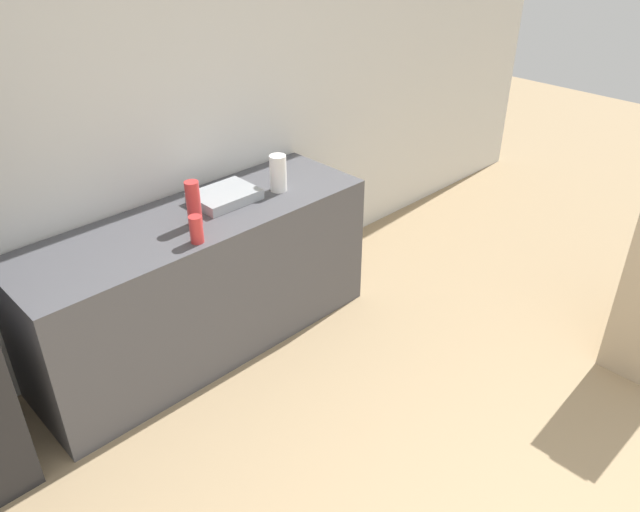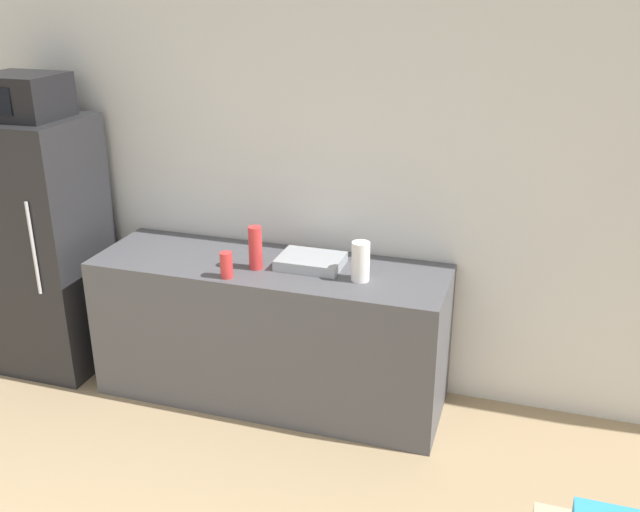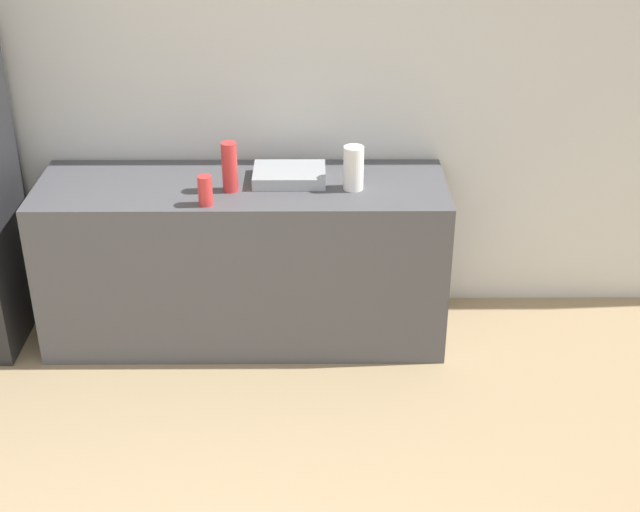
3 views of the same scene
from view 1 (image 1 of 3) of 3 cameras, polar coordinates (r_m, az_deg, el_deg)
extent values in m
cube|color=silver|center=(3.59, -17.35, 10.75)|extent=(8.00, 0.06, 2.60)
cube|color=#4C4C51|center=(3.74, -10.70, -2.39)|extent=(2.08, 0.65, 0.87)
cube|color=#9EA3A8|center=(3.66, -8.71, 5.43)|extent=(0.36, 0.28, 0.06)
cylinder|color=red|center=(3.39, -11.49, 4.73)|extent=(0.08, 0.08, 0.25)
cylinder|color=red|center=(3.23, -11.25, 2.41)|extent=(0.07, 0.07, 0.15)
cylinder|color=white|center=(3.73, -3.85, 7.57)|extent=(0.10, 0.10, 0.22)
camera|label=2|loc=(3.19, 64.69, 14.06)|focal=40.00mm
camera|label=3|loc=(2.48, 85.03, 8.11)|focal=50.00mm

